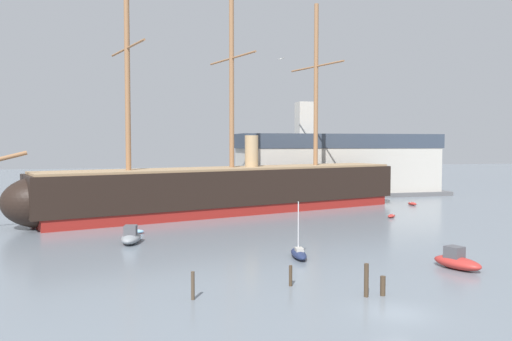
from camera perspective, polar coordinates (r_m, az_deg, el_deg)
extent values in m
plane|color=slate|center=(34.87, 15.16, -14.87)|extent=(400.00, 400.00, 0.00)
cube|color=maroon|center=(79.71, -2.65, -4.13)|extent=(55.89, 24.23, 1.45)
cube|color=black|center=(79.36, -2.66, -1.75)|extent=(58.22, 25.24, 5.20)
ellipsoid|color=black|center=(70.75, -22.11, -3.14)|extent=(12.30, 10.56, 6.65)
ellipsoid|color=black|center=(95.11, 11.67, -1.46)|extent=(12.30, 10.56, 6.65)
cube|color=#9E7F5B|center=(79.18, -2.66, 0.24)|extent=(56.90, 24.23, 0.31)
cylinder|color=#936642|center=(73.44, -13.91, 10.37)|extent=(0.73, 0.73, 27.02)
cylinder|color=#936642|center=(73.93, -13.95, 12.87)|extent=(4.33, 13.45, 0.29)
cylinder|color=#936642|center=(79.66, -2.69, 9.88)|extent=(0.73, 0.73, 27.02)
cylinder|color=#936642|center=(80.11, -2.69, 12.18)|extent=(4.33, 13.45, 0.29)
cylinder|color=#936642|center=(88.37, 6.59, 9.18)|extent=(0.73, 0.73, 27.02)
cylinder|color=#936642|center=(88.78, 6.60, 11.26)|extent=(4.33, 13.45, 0.29)
cylinder|color=tan|center=(80.82, -0.49, 2.03)|extent=(2.08, 2.08, 5.20)
ellipsoid|color=#B22D28|center=(47.84, 21.19, -9.41)|extent=(3.18, 4.83, 1.04)
cube|color=#4C4C51|center=(47.85, 20.90, -8.38)|extent=(1.58, 1.68, 1.04)
ellipsoid|color=#1E284C|center=(48.89, 4.69, -9.11)|extent=(1.68, 4.15, 0.77)
cube|color=#B2ADA3|center=(48.61, 4.75, -8.66)|extent=(0.78, 1.08, 0.40)
cylinder|color=silver|center=(48.61, 4.66, -6.12)|extent=(0.10, 0.10, 4.64)
ellipsoid|color=gray|center=(57.39, -13.52, -7.21)|extent=(2.70, 4.91, 1.09)
cube|color=#4C4C51|center=(56.93, -13.58, -6.40)|extent=(1.48, 1.61, 1.09)
ellipsoid|color=#7FB2D6|center=(63.23, -13.19, -6.51)|extent=(2.36, 1.35, 0.53)
cube|color=#B2ADA3|center=(63.20, -13.19, -6.34)|extent=(0.35, 0.85, 0.08)
ellipsoid|color=#B22D28|center=(77.14, 14.62, -4.83)|extent=(2.06, 2.04, 0.48)
cube|color=#B2ADA3|center=(77.12, 14.62, -4.70)|extent=(0.65, 0.66, 0.07)
ellipsoid|color=gray|center=(84.13, -21.52, -4.22)|extent=(3.11, 2.74, 0.69)
cube|color=beige|center=(84.21, -21.63, -3.84)|extent=(1.20, 1.18, 0.69)
ellipsoid|color=#B22D28|center=(93.29, 16.75, -3.50)|extent=(0.98, 2.22, 0.52)
cube|color=#B2ADA3|center=(93.27, 16.75, -3.38)|extent=(0.82, 0.21, 0.08)
ellipsoid|color=#236670|center=(95.71, -3.78, -3.18)|extent=(1.81, 2.94, 0.65)
cube|color=beige|center=(95.69, -3.78, -3.03)|extent=(1.04, 0.48, 0.10)
cylinder|color=#423323|center=(37.55, 11.99, -11.68)|extent=(0.32, 0.32, 2.33)
cylinder|color=#423323|center=(38.22, 13.72, -12.18)|extent=(0.37, 0.37, 1.37)
cylinder|color=#4C3D2D|center=(36.43, -6.94, -12.42)|extent=(0.25, 0.25, 1.94)
cylinder|color=#423323|center=(39.59, 3.81, -11.43)|extent=(0.25, 0.25, 1.55)
cube|color=#565659|center=(106.82, 9.05, -2.52)|extent=(44.71, 12.05, 0.80)
cube|color=#BCB7AD|center=(106.46, 9.07, 0.06)|extent=(40.64, 10.04, 8.84)
cube|color=#333D4C|center=(106.33, 9.09, 3.20)|extent=(41.46, 10.24, 2.81)
cube|color=#BCB7AD|center=(103.74, 5.36, 5.74)|extent=(3.20, 3.20, 6.28)
ellipsoid|color=silver|center=(54.84, 2.75, 12.11)|extent=(0.34, 0.24, 0.11)
sphere|color=silver|center=(54.97, 2.91, 12.10)|extent=(0.09, 0.09, 0.09)
cube|color=#ADA89E|center=(55.05, 2.55, 12.10)|extent=(0.31, 0.47, 0.10)
cube|color=#ADA89E|center=(54.63, 2.96, 12.17)|extent=(0.31, 0.47, 0.10)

